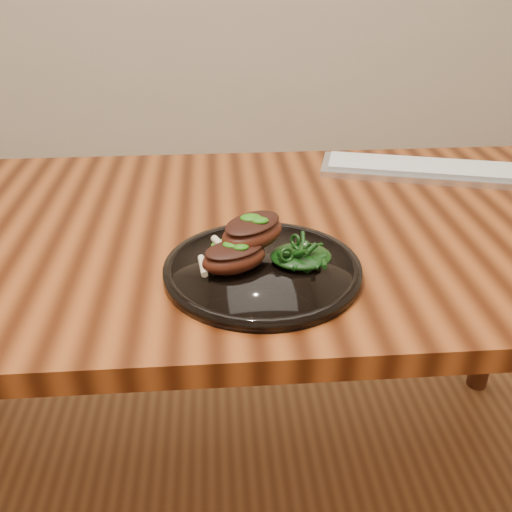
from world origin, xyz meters
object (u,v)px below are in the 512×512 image
Objects in this scene: plate at (262,269)px; greens_heap at (301,253)px; desk at (244,262)px; lamb_chop_front at (234,256)px; keyboard at (423,169)px.

plate is 3.19× the size of greens_heap.
desk is 12.88× the size of lamb_chop_front.
desk is 3.40× the size of keyboard.
plate is at bearing -174.81° from greens_heap.
keyboard is at bearing 50.38° from greens_heap.
plate is at bearing -83.95° from desk.
greens_heap reaches higher than keyboard.
plate is 2.51× the size of lamb_chop_front.
plate is 0.06m from lamb_chop_front.
desk is at bearing -151.66° from keyboard.
lamb_chop_front reaches higher than keyboard.
plate is 0.66× the size of keyboard.
keyboard is (0.45, 0.43, -0.03)m from lamb_chop_front.
keyboard reaches higher than plate.
lamb_chop_front is at bearing -171.04° from greens_heap.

